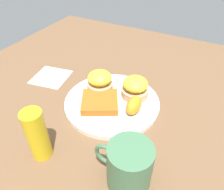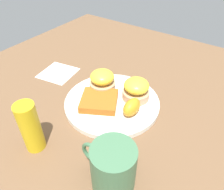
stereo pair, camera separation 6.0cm
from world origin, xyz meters
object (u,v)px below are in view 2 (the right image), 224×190
sandwich_benedict_right (102,81)px  condiment_bottle (30,127)px  orange_wedge (132,107)px  fork (120,91)px  cup (113,167)px  sandwich_benedict_left (136,89)px  hashbrown_patty (99,101)px

sandwich_benedict_right → condiment_bottle: bearing=88.7°
orange_wedge → fork: (0.08, -0.06, -0.02)m
condiment_bottle → cup: bearing=-171.9°
sandwich_benedict_left → condiment_bottle: size_ratio=0.60×
sandwich_benedict_left → orange_wedge: sandwich_benedict_left is taller
cup → condiment_bottle: bearing=8.1°
hashbrown_patty → condiment_bottle: size_ratio=0.77×
orange_wedge → cup: 0.19m
sandwich_benedict_left → hashbrown_patty: (0.07, 0.08, -0.02)m
hashbrown_patty → fork: hashbrown_patty is taller
fork → orange_wedge: bearing=140.8°
orange_wedge → sandwich_benedict_left: bearing=-69.4°
sandwich_benedict_left → hashbrown_patty: 0.11m
hashbrown_patty → orange_wedge: (-0.09, -0.02, 0.01)m
sandwich_benedict_right → fork: bearing=-158.7°
sandwich_benedict_right → sandwich_benedict_left: bearing=-169.0°
sandwich_benedict_left → fork: size_ratio=0.39×
sandwich_benedict_right → cup: bearing=130.7°
hashbrown_patty → fork: size_ratio=0.50×
sandwich_benedict_left → condiment_bottle: 0.29m
condiment_bottle → sandwich_benedict_left: bearing=-111.9°
hashbrown_patty → condiment_bottle: condiment_bottle is taller
sandwich_benedict_right → cup: size_ratio=0.64×
hashbrown_patty → cup: (-0.16, 0.16, 0.03)m
sandwich_benedict_right → fork: sandwich_benedict_right is taller
hashbrown_patty → cup: bearing=134.1°
sandwich_benedict_left → cup: bearing=110.0°
sandwich_benedict_left → sandwich_benedict_right: same height
sandwich_benedict_right → hashbrown_patty: size_ratio=0.79×
hashbrown_patty → cup: cup is taller
sandwich_benedict_right → fork: (-0.05, -0.02, -0.03)m
hashbrown_patty → orange_wedge: orange_wedge is taller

